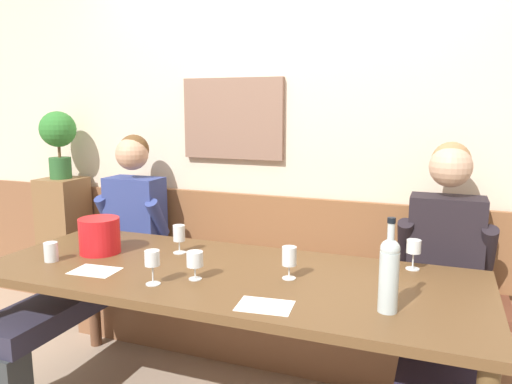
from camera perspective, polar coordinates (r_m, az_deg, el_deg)
The scene contains 18 objects.
room_wall_back at distance 3.06m, azimuth 3.82°, elevation 8.25°, with size 6.80×0.12×2.80m.
wood_wainscot_panel at distance 3.18m, azimuth 3.38°, elevation -9.08°, with size 6.80×0.03×0.91m, color brown.
wall_bench at distance 3.05m, azimuth 2.12°, elevation -13.37°, with size 2.60×0.42×0.94m.
dining_table at distance 2.31m, azimuth -3.50°, elevation -10.90°, with size 2.30×0.89×0.74m.
person_center_left_seat at distance 3.07m, azimuth -17.47°, elevation -6.55°, with size 0.47×1.30×1.31m.
person_center_right_seat at distance 2.44m, azimuth 20.91°, elevation -11.10°, with size 0.47×1.30×1.31m.
ice_bucket at distance 2.66m, azimuth -17.72°, elevation -4.84°, with size 0.21×0.21×0.18m, color red.
wine_bottle_clear_water at distance 1.88m, azimuth 15.21°, elevation -8.99°, with size 0.07×0.07×0.36m.
wine_glass_center_front at distance 2.17m, azimuth 3.89°, elevation -7.66°, with size 0.06×0.06×0.14m.
wine_glass_right_end at distance 2.56m, azimuth -8.93°, elevation -4.96°, with size 0.07×0.07×0.15m.
wine_glass_mid_left at distance 2.17m, azimuth -7.12°, elevation -7.82°, with size 0.07×0.07×0.13m.
wine_glass_by_bottle at distance 2.14m, azimuth -11.97°, elevation -7.77°, with size 0.06×0.06×0.15m.
wine_glass_center_rear at distance 2.40m, azimuth 17.86°, elevation -6.25°, with size 0.07×0.07×0.14m.
water_tumbler_left at distance 2.61m, azimuth -22.72°, elevation -6.43°, with size 0.07×0.07×0.09m, color silver.
tasting_sheet_left_guest at distance 2.40m, azimuth -18.21°, elevation -8.70°, with size 0.21×0.15×0.00m, color white.
tasting_sheet_right_guest at distance 1.91m, azimuth 1.03°, elevation -13.09°, with size 0.21×0.15×0.00m, color white.
corner_pedestal at distance 3.81m, azimuth -21.22°, elevation -5.89°, with size 0.28×0.28×0.99m, color brown.
potted_plant at distance 3.68m, azimuth -22.00°, elevation 6.04°, with size 0.25×0.25×0.47m.
Camera 1 is at (0.91, -1.83, 1.49)m, focal length 34.41 mm.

